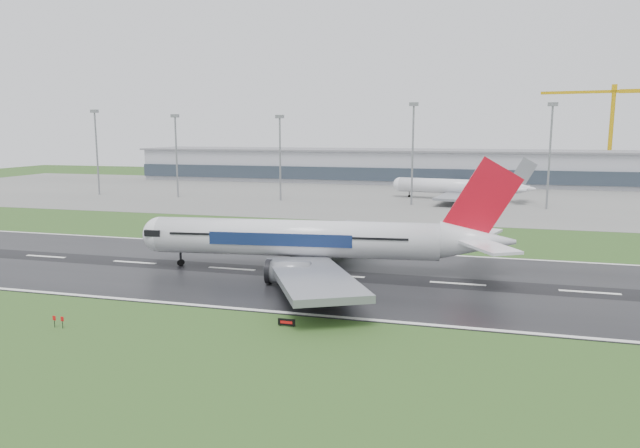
# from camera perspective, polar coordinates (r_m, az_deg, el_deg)

# --- Properties ---
(ground) EXTENTS (520.00, 520.00, 0.00)m
(ground) POSITION_cam_1_polar(r_m,az_deg,el_deg) (106.48, -8.69, -4.43)
(ground) COLOR #27491A
(ground) RESTS_ON ground
(runway) EXTENTS (400.00, 45.00, 0.10)m
(runway) POSITION_cam_1_polar(r_m,az_deg,el_deg) (106.46, -8.69, -4.40)
(runway) COLOR black
(runway) RESTS_ON ground
(apron) EXTENTS (400.00, 130.00, 0.08)m
(apron) POSITION_cam_1_polar(r_m,az_deg,el_deg) (225.02, 4.11, 2.86)
(apron) COLOR slate
(apron) RESTS_ON ground
(terminal) EXTENTS (240.00, 36.00, 15.00)m
(terminal) POSITION_cam_1_polar(r_m,az_deg,el_deg) (283.33, 6.42, 5.66)
(terminal) COLOR #999AA4
(terminal) RESTS_ON ground
(main_airliner) EXTENTS (73.09, 70.29, 19.63)m
(main_airliner) POSITION_cam_1_polar(r_m,az_deg,el_deg) (101.84, 0.13, 0.74)
(main_airliner) COLOR silver
(main_airliner) RESTS_ON runway
(parked_airliner) EXTENTS (59.08, 56.18, 15.13)m
(parked_airliner) POSITION_cam_1_polar(r_m,az_deg,el_deg) (214.46, 13.54, 4.36)
(parked_airliner) COLOR silver
(parked_airliner) RESTS_ON apron
(tower_crane) EXTENTS (45.85, 9.64, 45.34)m
(tower_crane) POSITION_cam_1_polar(r_m,az_deg,el_deg) (300.81, 26.74, 7.84)
(tower_crane) COLOR #C4960B
(tower_crane) RESTS_ON ground
(runway_sign) EXTENTS (2.27, 0.94, 1.04)m
(runway_sign) POSITION_cam_1_polar(r_m,az_deg,el_deg) (75.45, -3.31, -9.69)
(runway_sign) COLOR black
(runway_sign) RESTS_ON ground
(floodmast_0) EXTENTS (0.64, 0.64, 31.49)m
(floodmast_0) POSITION_cam_1_polar(r_m,az_deg,el_deg) (240.56, -21.13, 6.44)
(floodmast_0) COLOR gray
(floodmast_0) RESTS_ON ground
(floodmast_1) EXTENTS (0.64, 0.64, 29.53)m
(floodmast_1) POSITION_cam_1_polar(r_m,az_deg,el_deg) (222.39, -13.96, 6.35)
(floodmast_1) COLOR gray
(floodmast_1) RESTS_ON ground
(floodmast_2) EXTENTS (0.64, 0.64, 29.02)m
(floodmast_2) POSITION_cam_1_polar(r_m,az_deg,el_deg) (205.97, -3.95, 6.32)
(floodmast_2) COLOR gray
(floodmast_2) RESTS_ON ground
(floodmast_3) EXTENTS (0.64, 0.64, 32.76)m
(floodmast_3) POSITION_cam_1_polar(r_m,az_deg,el_deg) (195.89, 9.11, 6.62)
(floodmast_3) COLOR gray
(floodmast_3) RESTS_ON ground
(floodmast_4) EXTENTS (0.64, 0.64, 32.26)m
(floodmast_4) POSITION_cam_1_polar(r_m,az_deg,el_deg) (196.22, 21.69, 6.02)
(floodmast_4) COLOR gray
(floodmast_4) RESTS_ON ground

